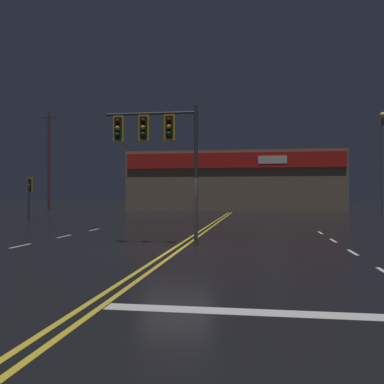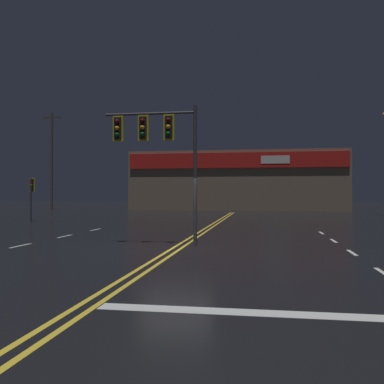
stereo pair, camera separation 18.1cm
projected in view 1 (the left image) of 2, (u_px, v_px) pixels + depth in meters
ground_plane at (177, 249)px, 14.83m from camera, size 200.00×200.00×0.00m
road_markings at (208, 257)px, 12.99m from camera, size 17.38×60.00×0.01m
traffic_signal_median at (156, 137)px, 16.17m from camera, size 3.57×0.36×5.22m
traffic_signal_corner_northwest at (29, 189)px, 30.06m from camera, size 0.42×0.36×3.06m
streetlight_far_left at (383, 149)px, 38.34m from camera, size 0.56×0.56×9.28m
building_backdrop at (235, 181)px, 54.20m from camera, size 25.72×10.23×7.06m
utility_pole_row at (215, 162)px, 48.10m from camera, size 47.45×0.26×11.71m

